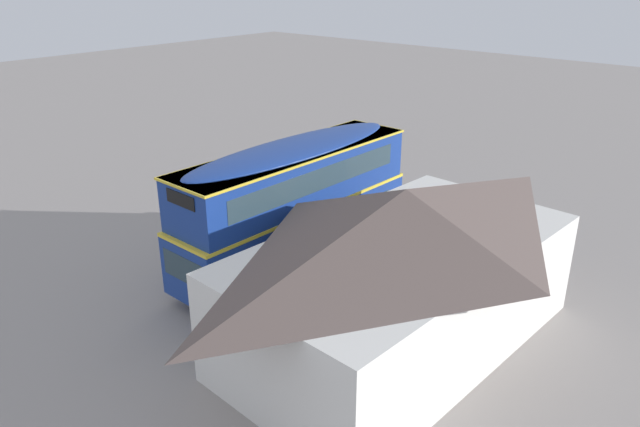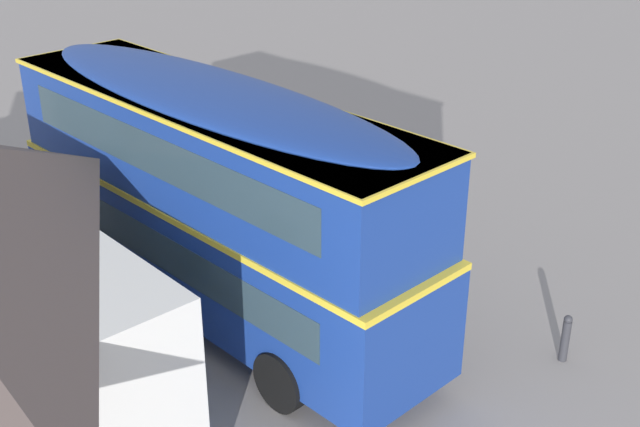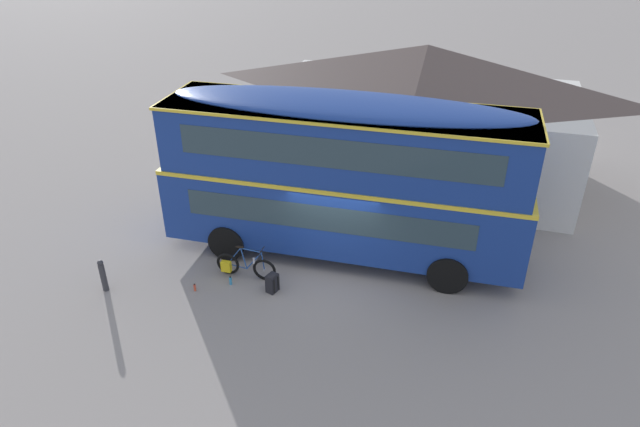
{
  "view_description": "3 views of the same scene",
  "coord_description": "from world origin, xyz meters",
  "px_view_note": "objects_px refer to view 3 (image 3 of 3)",
  "views": [
    {
      "loc": [
        15.04,
        15.52,
        10.72
      ],
      "look_at": [
        -1.68,
        1.01,
        1.49
      ],
      "focal_mm": 33.77,
      "sensor_mm": 36.0,
      "label": 1
    },
    {
      "loc": [
        -11.62,
        10.06,
        9.13
      ],
      "look_at": [
        -0.75,
        -0.85,
        1.73
      ],
      "focal_mm": 46.4,
      "sensor_mm": 36.0,
      "label": 2
    },
    {
      "loc": [
        2.8,
        -12.84,
        9.47
      ],
      "look_at": [
        -0.53,
        0.75,
        1.54
      ],
      "focal_mm": 31.81,
      "sensor_mm": 36.0,
      "label": 3
    }
  ],
  "objects_px": {
    "water_bottle_blue_sports": "(231,281)",
    "kerb_bollard": "(103,275)",
    "backpack_on_ground": "(272,282)",
    "water_bottle_red_squeeze": "(195,287)",
    "touring_bicycle": "(244,266)",
    "double_decker_bus": "(343,173)"
  },
  "relations": [
    {
      "from": "double_decker_bus",
      "to": "water_bottle_red_squeeze",
      "type": "xyz_separation_m",
      "value": [
        -3.49,
        -2.85,
        -2.54
      ]
    },
    {
      "from": "water_bottle_red_squeeze",
      "to": "kerb_bollard",
      "type": "height_order",
      "value": "kerb_bollard"
    },
    {
      "from": "kerb_bollard",
      "to": "double_decker_bus",
      "type": "bearing_deg",
      "value": 30.07
    },
    {
      "from": "double_decker_bus",
      "to": "kerb_bollard",
      "type": "bearing_deg",
      "value": -149.93
    },
    {
      "from": "water_bottle_blue_sports",
      "to": "kerb_bollard",
      "type": "bearing_deg",
      "value": -162.01
    },
    {
      "from": "backpack_on_ground",
      "to": "double_decker_bus",
      "type": "bearing_deg",
      "value": 58.84
    },
    {
      "from": "backpack_on_ground",
      "to": "water_bottle_blue_sports",
      "type": "relative_size",
      "value": 2.22
    },
    {
      "from": "double_decker_bus",
      "to": "water_bottle_blue_sports",
      "type": "relative_size",
      "value": 39.34
    },
    {
      "from": "backpack_on_ground",
      "to": "kerb_bollard",
      "type": "bearing_deg",
      "value": -166.86
    },
    {
      "from": "water_bottle_red_squeeze",
      "to": "water_bottle_blue_sports",
      "type": "distance_m",
      "value": 0.98
    },
    {
      "from": "backpack_on_ground",
      "to": "water_bottle_blue_sports",
      "type": "height_order",
      "value": "backpack_on_ground"
    },
    {
      "from": "touring_bicycle",
      "to": "backpack_on_ground",
      "type": "height_order",
      "value": "touring_bicycle"
    },
    {
      "from": "touring_bicycle",
      "to": "water_bottle_red_squeeze",
      "type": "distance_m",
      "value": 1.45
    },
    {
      "from": "backpack_on_ground",
      "to": "touring_bicycle",
      "type": "bearing_deg",
      "value": 155.93
    },
    {
      "from": "backpack_on_ground",
      "to": "water_bottle_blue_sports",
      "type": "bearing_deg",
      "value": 179.55
    },
    {
      "from": "water_bottle_blue_sports",
      "to": "kerb_bollard",
      "type": "xyz_separation_m",
      "value": [
        -3.23,
        -1.05,
        0.38
      ]
    },
    {
      "from": "kerb_bollard",
      "to": "touring_bicycle",
      "type": "bearing_deg",
      "value": 23.1
    },
    {
      "from": "water_bottle_blue_sports",
      "to": "kerb_bollard",
      "type": "distance_m",
      "value": 3.41
    },
    {
      "from": "water_bottle_red_squeeze",
      "to": "water_bottle_blue_sports",
      "type": "xyz_separation_m",
      "value": [
        0.84,
        0.5,
        0.02
      ]
    },
    {
      "from": "touring_bicycle",
      "to": "backpack_on_ground",
      "type": "relative_size",
      "value": 3.06
    },
    {
      "from": "double_decker_bus",
      "to": "water_bottle_red_squeeze",
      "type": "distance_m",
      "value": 5.18
    },
    {
      "from": "double_decker_bus",
      "to": "water_bottle_blue_sports",
      "type": "height_order",
      "value": "double_decker_bus"
    }
  ]
}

